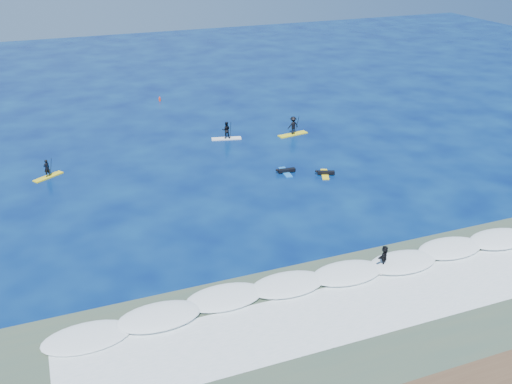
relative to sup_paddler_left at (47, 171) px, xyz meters
name	(u,v)px	position (x,y,z in m)	size (l,w,h in m)	color
ground	(272,211)	(15.78, -13.02, -0.59)	(160.00, 160.00, 0.00)	#030E43
shallow_water	(368,318)	(15.78, -27.02, -0.59)	(90.00, 13.00, 0.01)	#3A4F40
breaking_wave	(334,281)	(15.78, -23.02, -0.59)	(40.00, 6.00, 0.30)	white
whitewater	(359,308)	(15.78, -26.02, -0.59)	(34.00, 5.00, 0.02)	silver
sup_paddler_left	(47,171)	(0.00, 0.00, 0.00)	(2.64, 2.03, 1.90)	yellow
sup_paddler_center	(226,132)	(17.56, 3.49, 0.20)	(3.11, 1.44, 2.12)	silver
sup_paddler_right	(293,127)	(24.44, 2.19, 0.30)	(3.35, 1.32, 2.29)	yellow
prone_paddler_near	(325,173)	(22.78, -8.26, -0.44)	(1.69, 2.24, 0.46)	yellow
prone_paddler_far	(286,171)	(19.73, -6.59, -0.43)	(1.82, 2.32, 0.48)	blue
wave_surfer	(384,257)	(19.38, -22.91, 0.25)	(2.01, 1.71, 1.51)	white
marker_buoy	(160,99)	(14.14, 19.25, -0.32)	(0.26, 0.26, 0.62)	red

